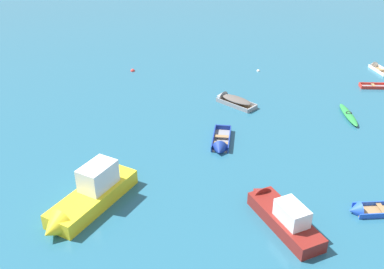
% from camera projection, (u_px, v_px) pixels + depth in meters
% --- Properties ---
extents(rowboat_grey_outer_left, '(3.42, 3.20, 1.11)m').
position_uv_depth(rowboat_grey_outer_left, '(230.00, 99.00, 34.99)').
color(rowboat_grey_outer_left, '#99754C').
rests_on(rowboat_grey_outer_left, ground_plane).
extents(kayak_green_distant_center, '(0.80, 3.71, 0.35)m').
position_uv_depth(kayak_green_distant_center, '(348.00, 115.00, 32.88)').
color(kayak_green_distant_center, '#288C3D').
rests_on(kayak_green_distant_center, ground_plane).
extents(motor_launch_yellow_far_back, '(4.31, 6.27, 2.42)m').
position_uv_depth(motor_launch_yellow_far_back, '(88.00, 197.00, 23.27)').
color(motor_launch_yellow_far_back, yellow).
rests_on(motor_launch_yellow_far_back, ground_plane).
extents(rowboat_red_back_row_right, '(2.79, 0.90, 0.81)m').
position_uv_depth(rowboat_red_back_row_right, '(384.00, 86.00, 37.71)').
color(rowboat_red_back_row_right, gray).
rests_on(rowboat_red_back_row_right, ground_plane).
extents(motor_launch_maroon_cluster_inner, '(3.55, 5.31, 1.82)m').
position_uv_depth(motor_launch_maroon_cluster_inner, '(281.00, 214.00, 22.35)').
color(motor_launch_maroon_cluster_inner, maroon).
rests_on(motor_launch_maroon_cluster_inner, ground_plane).
extents(rowboat_white_far_right, '(1.52, 3.00, 0.82)m').
position_uv_depth(rowboat_white_far_right, '(376.00, 67.00, 41.65)').
color(rowboat_white_far_right, '#99754C').
rests_on(rowboat_white_far_right, ground_plane).
extents(rowboat_deep_blue_near_camera, '(1.42, 3.57, 1.01)m').
position_uv_depth(rowboat_deep_blue_near_camera, '(220.00, 145.00, 28.96)').
color(rowboat_deep_blue_near_camera, gray).
rests_on(rowboat_deep_blue_near_camera, ground_plane).
extents(rowboat_blue_midfield_right, '(2.98, 1.30, 0.94)m').
position_uv_depth(rowboat_blue_midfield_right, '(365.00, 210.00, 23.20)').
color(rowboat_blue_midfield_right, '#99754C').
rests_on(rowboat_blue_midfield_right, ground_plane).
extents(mooring_buoy_midfield, '(0.30, 0.30, 0.30)m').
position_uv_depth(mooring_buoy_midfield, '(258.00, 71.00, 41.13)').
color(mooring_buoy_midfield, silver).
rests_on(mooring_buoy_midfield, ground_plane).
extents(mooring_buoy_far_field, '(0.41, 0.41, 0.41)m').
position_uv_depth(mooring_buoy_far_field, '(133.00, 71.00, 41.13)').
color(mooring_buoy_far_field, red).
rests_on(mooring_buoy_far_field, ground_plane).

